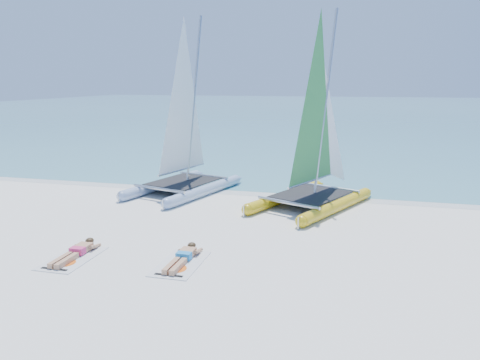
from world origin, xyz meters
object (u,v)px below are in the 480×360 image
object	(u,v)px
catamaran_blue	(184,139)
towel_a	(73,258)
sunbather_b	(183,257)
catamaran_yellow	(320,142)
towel_b	(181,264)
sunbather_a	(77,251)

from	to	relation	value
catamaran_blue	towel_a	world-z (taller)	catamaran_blue
towel_a	sunbather_b	bearing A→B (deg)	10.79
catamaran_yellow	towel_a	world-z (taller)	catamaran_yellow
towel_b	catamaran_yellow	bearing A→B (deg)	67.54
catamaran_blue	sunbather_b	distance (m)	7.76
sunbather_a	catamaran_blue	bearing A→B (deg)	88.71
sunbather_a	sunbather_b	size ratio (longest dim) A/B	1.00
towel_a	towel_b	size ratio (longest dim) A/B	1.00
towel_b	sunbather_b	xyz separation A→B (m)	(0.00, 0.19, 0.11)
catamaran_blue	towel_a	distance (m)	7.85
catamaran_blue	towel_b	world-z (taller)	catamaran_blue
sunbather_a	sunbather_b	bearing A→B (deg)	6.95
sunbather_b	towel_a	bearing A→B (deg)	-169.21
catamaran_blue	sunbather_b	bearing A→B (deg)	-53.31
catamaran_yellow	towel_b	bearing A→B (deg)	-88.21
towel_a	sunbather_a	xyz separation A→B (m)	(0.00, 0.19, 0.11)
catamaran_yellow	catamaran_blue	bearing A→B (deg)	-161.35
catamaran_yellow	towel_b	size ratio (longest dim) A/B	3.87
catamaran_yellow	towel_b	xyz separation A→B (m)	(-2.76, -6.68, -2.25)
towel_a	catamaran_yellow	bearing A→B (deg)	51.65
sunbather_a	sunbather_b	world-z (taller)	same
catamaran_blue	catamaran_yellow	xyz separation A→B (m)	(5.39, -0.53, 0.10)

